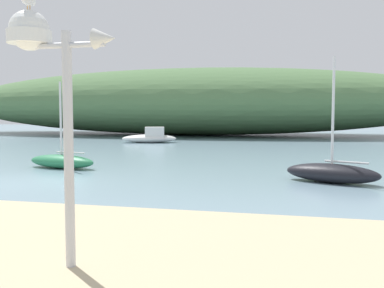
{
  "coord_description": "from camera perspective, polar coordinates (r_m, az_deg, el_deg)",
  "views": [
    {
      "loc": [
        7.83,
        -11.66,
        2.1
      ],
      "look_at": [
        4.59,
        2.09,
        1.1
      ],
      "focal_mm": 40.6,
      "sensor_mm": 36.0,
      "label": 1
    }
  ],
  "objects": [
    {
      "name": "ground_plane",
      "position": [
        14.2,
        -20.44,
        -4.7
      ],
      "size": [
        120.0,
        120.0,
        0.0
      ],
      "primitive_type": "plane",
      "color": "#7A99A8"
    },
    {
      "name": "distant_hill",
      "position": [
        42.61,
        -0.26,
        5.56
      ],
      "size": [
        50.05,
        15.42,
        6.41
      ],
      "primitive_type": "ellipsoid",
      "color": "#517547",
      "rests_on": "ground"
    },
    {
      "name": "mast_structure",
      "position": [
        5.7,
        -19.05,
        11.02
      ],
      "size": [
        1.4,
        0.53,
        3.16
      ],
      "color": "silver",
      "rests_on": "beach_sand"
    },
    {
      "name": "sailboat_mid_channel",
      "position": [
        13.81,
        17.88,
        -3.56
      ],
      "size": [
        3.0,
        1.98,
        3.79
      ],
      "color": "black",
      "rests_on": "ground"
    },
    {
      "name": "sailboat_east_reach",
      "position": [
        17.3,
        -16.75,
        -2.14
      ],
      "size": [
        3.06,
        1.5,
        3.29
      ],
      "color": "#287A4C",
      "rests_on": "ground"
    },
    {
      "name": "motorboat_by_sandbar",
      "position": [
        31.03,
        -5.46,
        0.94
      ],
      "size": [
        4.1,
        2.5,
        1.12
      ],
      "color": "white",
      "rests_on": "ground"
    }
  ]
}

